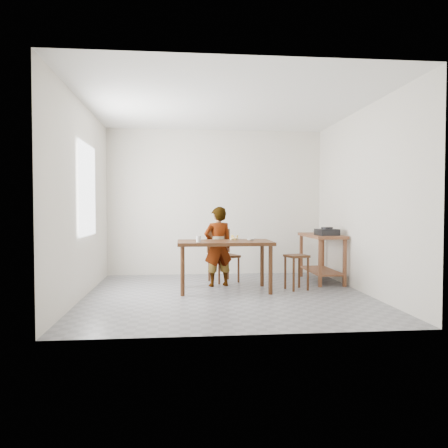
{
  "coord_description": "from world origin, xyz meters",
  "views": [
    {
      "loc": [
        -0.64,
        -6.17,
        1.23
      ],
      "look_at": [
        0.0,
        0.4,
        1.0
      ],
      "focal_mm": 35.0,
      "sensor_mm": 36.0,
      "label": 1
    }
  ],
  "objects": [
    {
      "name": "wall_right",
      "position": [
        2.02,
        0.0,
        1.35
      ],
      "size": [
        0.04,
        4.0,
        2.7
      ],
      "primitive_type": "cube",
      "color": "silver",
      "rests_on": "ground"
    },
    {
      "name": "prep_counter",
      "position": [
        1.72,
        1.0,
        0.4
      ],
      "size": [
        0.5,
        1.2,
        0.8
      ],
      "primitive_type": null,
      "color": "brown",
      "rests_on": "floor"
    },
    {
      "name": "small_bowl",
      "position": [
        0.4,
        0.32,
        0.77
      ],
      "size": [
        0.15,
        0.15,
        0.04
      ],
      "primitive_type": "imported",
      "rotation": [
        0.0,
        0.0,
        -0.36
      ],
      "color": "silver",
      "rests_on": "dining_table"
    },
    {
      "name": "wall_left",
      "position": [
        -2.02,
        0.0,
        1.35
      ],
      "size": [
        0.04,
        4.0,
        2.7
      ],
      "primitive_type": "cube",
      "color": "silver",
      "rests_on": "ground"
    },
    {
      "name": "glass_tumbler",
      "position": [
        -0.4,
        0.12,
        0.79
      ],
      "size": [
        0.08,
        0.08,
        0.09
      ],
      "primitive_type": "cylinder",
      "rotation": [
        0.0,
        0.0,
        0.18
      ],
      "color": "silver",
      "rests_on": "dining_table"
    },
    {
      "name": "wall_back",
      "position": [
        0.0,
        2.02,
        1.35
      ],
      "size": [
        4.0,
        0.04,
        2.7
      ],
      "primitive_type": "cube",
      "color": "silver",
      "rests_on": "ground"
    },
    {
      "name": "floor",
      "position": [
        0.0,
        0.0,
        -0.02
      ],
      "size": [
        4.0,
        4.0,
        0.04
      ],
      "primitive_type": "cube",
      "color": "slate",
      "rests_on": "ground"
    },
    {
      "name": "serving_bowl",
      "position": [
        1.73,
        1.21,
        0.83
      ],
      "size": [
        0.26,
        0.26,
        0.05
      ],
      "primitive_type": "imported",
      "rotation": [
        0.0,
        0.0,
        -0.29
      ],
      "color": "silver",
      "rests_on": "prep_counter"
    },
    {
      "name": "banana",
      "position": [
        0.17,
        0.49,
        0.78
      ],
      "size": [
        0.18,
        0.15,
        0.05
      ],
      "primitive_type": null,
      "rotation": [
        0.0,
        0.0,
        0.38
      ],
      "color": "#F6C249",
      "rests_on": "dining_table"
    },
    {
      "name": "ceiling",
      "position": [
        0.0,
        0.0,
        2.72
      ],
      "size": [
        4.0,
        4.0,
        0.04
      ],
      "primitive_type": "cube",
      "color": "white",
      "rests_on": "wall_back"
    },
    {
      "name": "gas_burner",
      "position": [
        1.7,
        0.68,
        0.85
      ],
      "size": [
        0.35,
        0.35,
        0.1
      ],
      "primitive_type": "cube",
      "rotation": [
        0.0,
        0.0,
        0.11
      ],
      "color": "black",
      "rests_on": "prep_counter"
    },
    {
      "name": "dining_table",
      "position": [
        0.0,
        0.3,
        0.38
      ],
      "size": [
        1.4,
        0.8,
        0.75
      ],
      "primitive_type": null,
      "color": "#402310",
      "rests_on": "floor"
    },
    {
      "name": "wall_front",
      "position": [
        0.0,
        -2.02,
        1.35
      ],
      "size": [
        4.0,
        0.04,
        2.7
      ],
      "primitive_type": "cube",
      "color": "silver",
      "rests_on": "ground"
    },
    {
      "name": "child",
      "position": [
        -0.07,
        0.71,
        0.63
      ],
      "size": [
        0.52,
        0.41,
        1.26
      ],
      "primitive_type": "imported",
      "rotation": [
        0.0,
        0.0,
        3.38
      ],
      "color": "silver",
      "rests_on": "floor"
    },
    {
      "name": "dining_chair",
      "position": [
        0.07,
        1.12,
        0.44
      ],
      "size": [
        0.56,
        0.56,
        0.88
      ],
      "primitive_type": null,
      "rotation": [
        0.0,
        0.0,
        0.39
      ],
      "color": "#402310",
      "rests_on": "floor"
    },
    {
      "name": "stool",
      "position": [
        1.1,
        0.29,
        0.27
      ],
      "size": [
        0.37,
        0.37,
        0.53
      ],
      "primitive_type": null,
      "rotation": [
        0.0,
        0.0,
        0.29
      ],
      "color": "#402310",
      "rests_on": "floor"
    },
    {
      "name": "window_pane",
      "position": [
        -1.97,
        0.2,
        1.5
      ],
      "size": [
        0.02,
        1.1,
        1.3
      ],
      "primitive_type": "cube",
      "color": "white",
      "rests_on": "wall_left"
    }
  ]
}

